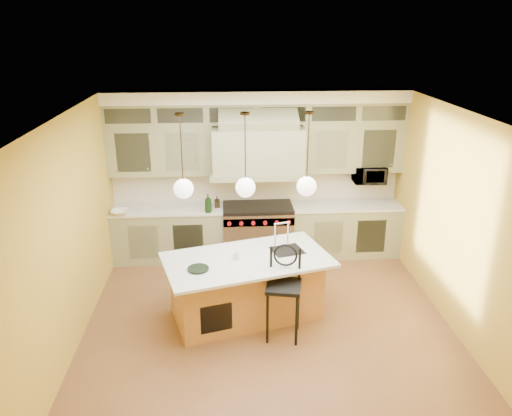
{
  "coord_description": "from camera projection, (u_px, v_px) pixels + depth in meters",
  "views": [
    {
      "loc": [
        -0.55,
        -5.92,
        3.94
      ],
      "look_at": [
        -0.12,
        0.7,
        1.46
      ],
      "focal_mm": 35.0,
      "sensor_mm": 36.0,
      "label": 1
    }
  ],
  "objects": [
    {
      "name": "wall_right",
      "position": [
        457.0,
        222.0,
        6.58
      ],
      "size": [
        0.0,
        5.0,
        5.0
      ],
      "primitive_type": "plane",
      "rotation": [
        1.57,
        0.0,
        -1.57
      ],
      "color": "gold",
      "rests_on": "ground"
    },
    {
      "name": "oil_bottle_b",
      "position": [
        217.0,
        202.0,
        8.55
      ],
      "size": [
        0.1,
        0.1,
        0.2
      ],
      "primitive_type": "imported",
      "rotation": [
        0.0,
        0.0,
        0.11
      ],
      "color": "black",
      "rests_on": "back_cabinetry"
    },
    {
      "name": "oil_bottle_a",
      "position": [
        208.0,
        203.0,
        8.3
      ],
      "size": [
        0.13,
        0.13,
        0.32
      ],
      "primitive_type": "imported",
      "rotation": [
        0.0,
        0.0,
        0.03
      ],
      "color": "black",
      "rests_on": "back_cabinetry"
    },
    {
      "name": "microwave",
      "position": [
        369.0,
        174.0,
        8.65
      ],
      "size": [
        0.54,
        0.37,
        0.3
      ],
      "primitive_type": "imported",
      "color": "black",
      "rests_on": "back_cabinetry"
    },
    {
      "name": "wall_left",
      "position": [
        72.0,
        232.0,
        6.28
      ],
      "size": [
        0.0,
        5.0,
        5.0
      ],
      "primitive_type": "plane",
      "rotation": [
        1.57,
        0.0,
        1.57
      ],
      "color": "gold",
      "rests_on": "ground"
    },
    {
      "name": "floor",
      "position": [
        268.0,
        323.0,
        6.94
      ],
      "size": [
        5.0,
        5.0,
        0.0
      ],
      "primitive_type": "plane",
      "color": "brown",
      "rests_on": "ground"
    },
    {
      "name": "kitchen_island",
      "position": [
        247.0,
        286.0,
        6.98
      ],
      "size": [
        2.47,
        1.76,
        1.35
      ],
      "rotation": [
        0.0,
        0.0,
        0.28
      ],
      "color": "#A76D3B",
      "rests_on": "floor"
    },
    {
      "name": "wall_front",
      "position": [
        296.0,
        344.0,
        4.1
      ],
      "size": [
        5.0,
        0.0,
        5.0
      ],
      "primitive_type": "plane",
      "rotation": [
        -1.57,
        0.0,
        0.0
      ],
      "color": "gold",
      "rests_on": "ground"
    },
    {
      "name": "pendant_left",
      "position": [
        183.0,
        187.0,
        6.41
      ],
      "size": [
        0.26,
        0.26,
        1.11
      ],
      "color": "#2D2319",
      "rests_on": "ceiling"
    },
    {
      "name": "pendant_right",
      "position": [
        307.0,
        184.0,
        6.51
      ],
      "size": [
        0.26,
        0.26,
        1.11
      ],
      "color": "#2D2319",
      "rests_on": "ceiling"
    },
    {
      "name": "wall_back",
      "position": [
        256.0,
        172.0,
        8.77
      ],
      "size": [
        5.0,
        0.0,
        5.0
      ],
      "primitive_type": "plane",
      "rotation": [
        1.57,
        0.0,
        0.0
      ],
      "color": "gold",
      "rests_on": "ground"
    },
    {
      "name": "counter_stool",
      "position": [
        284.0,
        287.0,
        6.45
      ],
      "size": [
        0.52,
        0.52,
        1.26
      ],
      "rotation": [
        0.0,
        0.0,
        -0.2
      ],
      "color": "black",
      "rests_on": "floor"
    },
    {
      "name": "cup",
      "position": [
        236.0,
        256.0,
        6.75
      ],
      "size": [
        0.11,
        0.11,
        0.09
      ],
      "primitive_type": "imported",
      "rotation": [
        0.0,
        0.0,
        -0.15
      ],
      "color": "silver",
      "rests_on": "kitchen_island"
    },
    {
      "name": "pendant_center",
      "position": [
        245.0,
        185.0,
        6.46
      ],
      "size": [
        0.26,
        0.26,
        1.11
      ],
      "color": "#2D2319",
      "rests_on": "ceiling"
    },
    {
      "name": "back_cabinetry",
      "position": [
        257.0,
        178.0,
        8.53
      ],
      "size": [
        5.0,
        0.77,
        2.9
      ],
      "color": "gray",
      "rests_on": "floor"
    },
    {
      "name": "fruit_bowl",
      "position": [
        120.0,
        212.0,
        8.26
      ],
      "size": [
        0.3,
        0.3,
        0.07
      ],
      "primitive_type": "imported",
      "rotation": [
        0.0,
        0.0,
        -0.01
      ],
      "color": "white",
      "rests_on": "back_cabinetry"
    },
    {
      "name": "ceiling",
      "position": [
        270.0,
        115.0,
        5.93
      ],
      "size": [
        5.0,
        5.0,
        0.0
      ],
      "primitive_type": "plane",
      "rotation": [
        3.14,
        0.0,
        0.0
      ],
      "color": "white",
      "rests_on": "wall_back"
    },
    {
      "name": "range",
      "position": [
        258.0,
        231.0,
        8.78
      ],
      "size": [
        1.2,
        0.74,
        0.96
      ],
      "color": "silver",
      "rests_on": "floor"
    }
  ]
}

